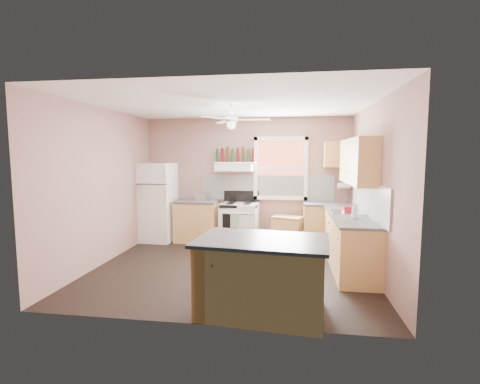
# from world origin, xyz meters

# --- Properties ---
(floor) EXTENTS (4.50, 4.50, 0.00)m
(floor) POSITION_xyz_m (0.00, 0.00, 0.00)
(floor) COLOR black
(floor) RESTS_ON ground
(ceiling) EXTENTS (4.50, 4.50, 0.00)m
(ceiling) POSITION_xyz_m (0.00, 0.00, 2.70)
(ceiling) COLOR white
(ceiling) RESTS_ON ground
(wall_back) EXTENTS (4.50, 0.05, 2.70)m
(wall_back) POSITION_xyz_m (0.00, 2.02, 1.35)
(wall_back) COLOR #8D685F
(wall_back) RESTS_ON ground
(wall_right) EXTENTS (0.05, 4.00, 2.70)m
(wall_right) POSITION_xyz_m (2.27, 0.00, 1.35)
(wall_right) COLOR #8D685F
(wall_right) RESTS_ON ground
(wall_left) EXTENTS (0.05, 4.00, 2.70)m
(wall_left) POSITION_xyz_m (-2.27, 0.00, 1.35)
(wall_left) COLOR #8D685F
(wall_left) RESTS_ON ground
(backsplash_back) EXTENTS (2.90, 0.03, 0.55)m
(backsplash_back) POSITION_xyz_m (0.45, 1.99, 1.18)
(backsplash_back) COLOR white
(backsplash_back) RESTS_ON wall_back
(backsplash_right) EXTENTS (0.03, 2.60, 0.55)m
(backsplash_right) POSITION_xyz_m (2.23, 0.30, 1.18)
(backsplash_right) COLOR white
(backsplash_right) RESTS_ON wall_right
(window_view) EXTENTS (1.00, 0.02, 1.20)m
(window_view) POSITION_xyz_m (0.75, 1.98, 1.60)
(window_view) COLOR brown
(window_view) RESTS_ON wall_back
(window_frame) EXTENTS (1.16, 0.07, 1.36)m
(window_frame) POSITION_xyz_m (0.75, 1.96, 1.60)
(window_frame) COLOR white
(window_frame) RESTS_ON wall_back
(refrigerator) EXTENTS (0.76, 0.74, 1.71)m
(refrigerator) POSITION_xyz_m (-1.93, 1.63, 0.86)
(refrigerator) COLOR white
(refrigerator) RESTS_ON floor
(base_cabinet_left) EXTENTS (0.90, 0.60, 0.86)m
(base_cabinet_left) POSITION_xyz_m (-1.06, 1.70, 0.43)
(base_cabinet_left) COLOR tan
(base_cabinet_left) RESTS_ON floor
(counter_left) EXTENTS (0.92, 0.62, 0.04)m
(counter_left) POSITION_xyz_m (-1.06, 1.70, 0.88)
(counter_left) COLOR #404042
(counter_left) RESTS_ON base_cabinet_left
(toaster) EXTENTS (0.31, 0.22, 0.18)m
(toaster) POSITION_xyz_m (-0.95, 1.72, 0.99)
(toaster) COLOR silver
(toaster) RESTS_ON counter_left
(stove) EXTENTS (0.82, 0.68, 0.86)m
(stove) POSITION_xyz_m (-0.11, 1.68, 0.43)
(stove) COLOR white
(stove) RESTS_ON floor
(range_hood) EXTENTS (0.78, 0.50, 0.14)m
(range_hood) POSITION_xyz_m (-0.23, 1.75, 1.62)
(range_hood) COLOR white
(range_hood) RESTS_ON wall_back
(bottle_shelf) EXTENTS (0.90, 0.26, 0.03)m
(bottle_shelf) POSITION_xyz_m (-0.23, 1.87, 1.72)
(bottle_shelf) COLOR white
(bottle_shelf) RESTS_ON range_hood
(cart) EXTENTS (0.70, 0.58, 0.60)m
(cart) POSITION_xyz_m (0.92, 1.67, 0.30)
(cart) COLOR tan
(cart) RESTS_ON floor
(base_cabinet_corner) EXTENTS (1.00, 0.60, 0.86)m
(base_cabinet_corner) POSITION_xyz_m (1.75, 1.70, 0.43)
(base_cabinet_corner) COLOR tan
(base_cabinet_corner) RESTS_ON floor
(base_cabinet_right) EXTENTS (0.60, 2.20, 0.86)m
(base_cabinet_right) POSITION_xyz_m (1.95, 0.30, 0.43)
(base_cabinet_right) COLOR tan
(base_cabinet_right) RESTS_ON floor
(counter_corner) EXTENTS (1.02, 0.62, 0.04)m
(counter_corner) POSITION_xyz_m (1.75, 1.70, 0.88)
(counter_corner) COLOR #404042
(counter_corner) RESTS_ON base_cabinet_corner
(counter_right) EXTENTS (0.62, 2.22, 0.04)m
(counter_right) POSITION_xyz_m (1.94, 0.30, 0.88)
(counter_right) COLOR #404042
(counter_right) RESTS_ON base_cabinet_right
(sink) EXTENTS (0.55, 0.45, 0.03)m
(sink) POSITION_xyz_m (1.94, 0.50, 0.90)
(sink) COLOR silver
(sink) RESTS_ON counter_right
(faucet) EXTENTS (0.03, 0.03, 0.14)m
(faucet) POSITION_xyz_m (2.10, 0.50, 0.97)
(faucet) COLOR silver
(faucet) RESTS_ON sink
(upper_cabinet_right) EXTENTS (0.33, 1.80, 0.76)m
(upper_cabinet_right) POSITION_xyz_m (2.08, 0.50, 1.78)
(upper_cabinet_right) COLOR tan
(upper_cabinet_right) RESTS_ON wall_right
(upper_cabinet_corner) EXTENTS (0.60, 0.33, 0.52)m
(upper_cabinet_corner) POSITION_xyz_m (1.95, 1.83, 1.90)
(upper_cabinet_corner) COLOR tan
(upper_cabinet_corner) RESTS_ON wall_back
(paper_towel) EXTENTS (0.26, 0.12, 0.12)m
(paper_towel) POSITION_xyz_m (2.07, 1.86, 1.25)
(paper_towel) COLOR white
(paper_towel) RESTS_ON wall_back
(island) EXTENTS (1.53, 1.05, 0.86)m
(island) POSITION_xyz_m (0.64, -1.60, 0.43)
(island) COLOR tan
(island) RESTS_ON floor
(island_top) EXTENTS (1.62, 1.14, 0.04)m
(island_top) POSITION_xyz_m (0.64, -1.60, 0.88)
(island_top) COLOR #404042
(island_top) RESTS_ON island
(ceiling_fan_hub) EXTENTS (0.20, 0.20, 0.08)m
(ceiling_fan_hub) POSITION_xyz_m (0.00, 0.00, 2.45)
(ceiling_fan_hub) COLOR white
(ceiling_fan_hub) RESTS_ON ceiling
(soap_bottle) EXTENTS (0.10, 0.10, 0.25)m
(soap_bottle) POSITION_xyz_m (1.96, -0.05, 1.02)
(soap_bottle) COLOR silver
(soap_bottle) RESTS_ON counter_right
(red_caddy) EXTENTS (0.20, 0.15, 0.10)m
(red_caddy) POSITION_xyz_m (1.96, 0.54, 0.95)
(red_caddy) COLOR #A40E22
(red_caddy) RESTS_ON counter_right
(wine_bottles) EXTENTS (0.86, 0.06, 0.31)m
(wine_bottles) POSITION_xyz_m (-0.23, 1.87, 1.88)
(wine_bottles) COLOR #143819
(wine_bottles) RESTS_ON bottle_shelf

